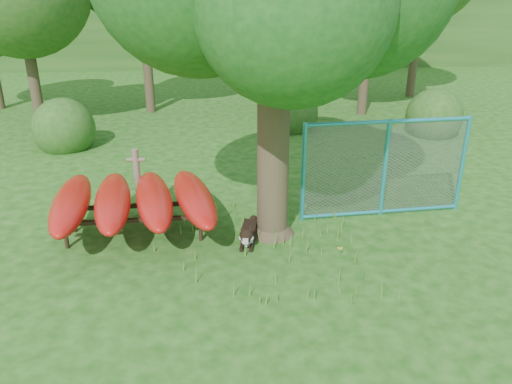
{
  "coord_description": "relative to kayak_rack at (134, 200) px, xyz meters",
  "views": [
    {
      "loc": [
        -0.48,
        -7.24,
        4.52
      ],
      "look_at": [
        0.2,
        1.2,
        1.0
      ],
      "focal_mm": 35.0,
      "sensor_mm": 36.0,
      "label": 1
    }
  ],
  "objects": [
    {
      "name": "shrub_right",
      "position": [
        8.6,
        6.44,
        -0.76
      ],
      "size": [
        1.8,
        1.8,
        1.8
      ],
      "primitive_type": "sphere",
      "color": "#24501A",
      "rests_on": "ground"
    },
    {
      "name": "fence_section",
      "position": [
        5.04,
        0.61,
        0.28
      ],
      "size": [
        3.53,
        0.38,
        3.45
      ],
      "rotation": [
        0.0,
        0.0,
        0.08
      ],
      "color": "#27A2B8",
      "rests_on": "ground"
    },
    {
      "name": "husky_dog",
      "position": [
        2.15,
        -0.41,
        -0.58
      ],
      "size": [
        0.42,
        1.1,
        0.5
      ],
      "rotation": [
        0.0,
        0.0,
        -0.17
      ],
      "color": "black",
      "rests_on": "ground"
    },
    {
      "name": "shrub_mid",
      "position": [
        4.1,
        7.44,
        -0.76
      ],
      "size": [
        1.8,
        1.8,
        1.8
      ],
      "primitive_type": "sphere",
      "color": "#24501A",
      "rests_on": "ground"
    },
    {
      "name": "wildflower_clump",
      "position": [
        3.75,
        -1.11,
        -0.6
      ],
      "size": [
        0.09,
        0.09,
        0.2
      ],
      "rotation": [
        0.0,
        0.0,
        -0.09
      ],
      "color": "#51882C",
      "rests_on": "ground"
    },
    {
      "name": "shrub_left",
      "position": [
        -2.9,
        5.94,
        -0.76
      ],
      "size": [
        1.8,
        1.8,
        1.8
      ],
      "primitive_type": "sphere",
      "color": "#24501A",
      "rests_on": "ground"
    },
    {
      "name": "wooden_post",
      "position": [
        -0.06,
        1.04,
        0.0
      ],
      "size": [
        0.39,
        0.14,
        1.44
      ],
      "rotation": [
        0.0,
        0.0,
        -0.05
      ],
      "color": "#635B4A",
      "rests_on": "ground"
    },
    {
      "name": "wooded_hillside",
      "position": [
        2.1,
        26.44,
        2.24
      ],
      "size": [
        80.0,
        12.0,
        6.0
      ],
      "primitive_type": "cube",
      "color": "#24501A",
      "rests_on": "ground"
    },
    {
      "name": "kayak_rack",
      "position": [
        0.0,
        0.0,
        0.0
      ],
      "size": [
        3.4,
        3.01,
        0.99
      ],
      "rotation": [
        0.0,
        0.0,
        0.04
      ],
      "color": "black",
      "rests_on": "ground"
    },
    {
      "name": "ground",
      "position": [
        2.1,
        -1.56,
        -0.76
      ],
      "size": [
        80.0,
        80.0,
        0.0
      ],
      "primitive_type": "plane",
      "color": "#174B0F",
      "rests_on": "ground"
    }
  ]
}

